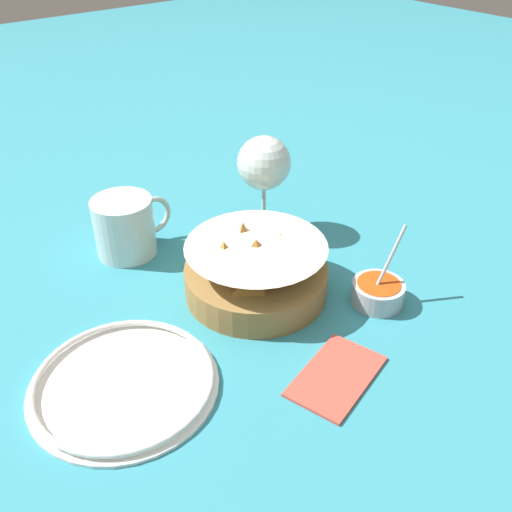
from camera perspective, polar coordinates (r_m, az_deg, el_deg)
The scene contains 7 objects.
ground_plane at distance 0.86m, azimuth -0.06°, elevation -2.49°, with size 4.00×4.00×0.00m, color teal.
food_basket at distance 0.82m, azimuth -0.09°, elevation -1.46°, with size 0.21×0.21×0.09m.
sauce_cup at distance 0.83m, azimuth 12.09°, elevation -3.51°, with size 0.08×0.07×0.11m.
wine_glass at distance 0.92m, azimuth 0.80°, elevation 9.01°, with size 0.09×0.09×0.17m.
beer_mug at distance 0.93m, azimuth -12.92°, elevation 2.71°, with size 0.13×0.10×0.09m.
side_plate at distance 0.71m, azimuth -13.10°, elevation -12.24°, with size 0.23×0.23×0.01m.
napkin at distance 0.72m, azimuth 8.04°, elevation -11.69°, with size 0.14×0.11×0.01m.
Camera 1 is at (-0.43, -0.54, 0.51)m, focal length 40.00 mm.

